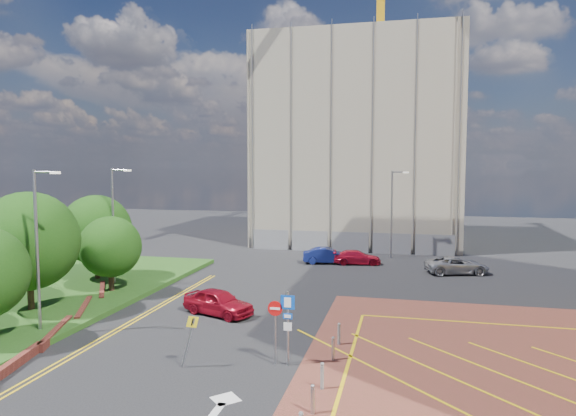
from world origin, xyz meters
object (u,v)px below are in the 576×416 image
(sign_cluster, at_px, (283,320))
(car_blue_back, at_px, (327,256))
(tree_b, at_px, (28,241))
(warning_sign, at_px, (190,335))
(tree_c, at_px, (110,247))
(car_red_back, at_px, (357,257))
(lamp_left_far, at_px, (114,221))
(tree_d, at_px, (96,230))
(lamp_left_near, at_px, (38,243))
(car_silver_back, at_px, (457,265))
(car_red_left, at_px, (218,302))
(lamp_back, at_px, (392,211))

(sign_cluster, xyz_separation_m, car_blue_back, (-1.61, 22.92, -1.27))
(tree_b, distance_m, warning_sign, 13.44)
(tree_c, distance_m, sign_cluster, 16.53)
(car_red_back, bearing_deg, lamp_left_far, 118.15)
(tree_d, relative_size, warning_sign, 2.70)
(lamp_left_near, relative_size, lamp_left_far, 1.00)
(warning_sign, bearing_deg, car_silver_back, 60.29)
(lamp_left_near, distance_m, car_red_left, 9.92)
(lamp_back, distance_m, car_red_left, 22.87)
(lamp_back, xyz_separation_m, car_blue_back, (-5.40, -4.09, -3.67))
(tree_b, height_order, tree_d, tree_b)
(tree_d, distance_m, car_red_left, 13.15)
(car_red_left, bearing_deg, lamp_left_far, 84.55)
(tree_d, bearing_deg, car_silver_back, 19.32)
(tree_c, xyz_separation_m, lamp_left_near, (1.08, -8.00, 1.47))
(tree_c, relative_size, lamp_left_near, 0.61)
(tree_d, height_order, lamp_left_far, lamp_left_far)
(car_red_back, bearing_deg, lamp_left_near, 138.68)
(car_blue_back, bearing_deg, lamp_left_far, 121.39)
(car_red_back, bearing_deg, lamp_back, -46.24)
(tree_b, relative_size, sign_cluster, 2.11)
(tree_b, xyz_separation_m, lamp_back, (19.58, 23.00, 0.12))
(warning_sign, height_order, car_silver_back, warning_sign)
(sign_cluster, relative_size, car_red_left, 0.74)
(tree_b, relative_size, car_blue_back, 1.62)
(tree_c, xyz_separation_m, car_red_back, (14.73, 14.16, -2.60))
(tree_d, distance_m, lamp_left_far, 2.44)
(lamp_left_far, bearing_deg, lamp_back, 40.86)
(lamp_left_near, xyz_separation_m, car_blue_back, (11.10, 21.91, -3.97))
(lamp_back, distance_m, car_blue_back, 7.71)
(tree_d, bearing_deg, tree_b, -82.87)
(tree_c, height_order, tree_d, tree_d)
(tree_d, relative_size, sign_cluster, 1.90)
(car_red_back, relative_size, car_silver_back, 0.84)
(car_red_left, height_order, car_blue_back, car_red_left)
(lamp_back, bearing_deg, tree_d, -143.91)
(lamp_left_near, relative_size, car_red_left, 1.85)
(tree_c, distance_m, car_red_back, 20.60)
(car_red_left, height_order, car_silver_back, car_red_left)
(car_red_back, bearing_deg, car_red_left, 149.84)
(tree_c, xyz_separation_m, sign_cluster, (13.80, -9.02, -1.24))
(lamp_left_near, relative_size, car_silver_back, 1.64)
(tree_b, distance_m, car_silver_back, 30.26)
(tree_c, relative_size, sign_cluster, 1.53)
(warning_sign, bearing_deg, car_red_left, 102.03)
(tree_c, height_order, lamp_left_near, lamp_left_near)
(tree_c, distance_m, car_blue_back, 18.66)
(sign_cluster, distance_m, car_silver_back, 22.91)
(car_red_back, bearing_deg, tree_c, 124.18)
(car_red_left, bearing_deg, tree_c, 93.53)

